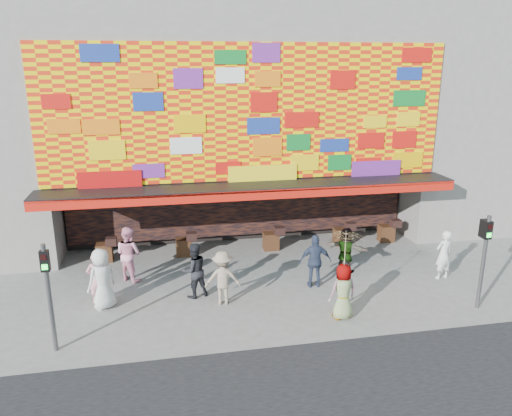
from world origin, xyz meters
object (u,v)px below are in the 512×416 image
Objects in this scene: signal_left at (48,286)px; ped_c at (194,270)px; ped_f at (346,250)px; signal_right at (485,252)px; ped_e at (315,261)px; ped_g at (343,292)px; parasol at (345,249)px; ped_i at (129,254)px; ped_d at (223,278)px; ped_h at (444,255)px; ped_a at (102,279)px; ped_b at (97,278)px.

signal_left is 4.66m from ped_c.
ped_c is 1.10× the size of ped_f.
signal_right reaches higher than ped_e.
ped_f is at bearing -140.80° from ped_e.
parasol is at bearing 180.00° from ped_g.
ped_f is 0.86× the size of ped_i.
ped_h is at bearing -171.22° from ped_d.
ped_a reaches higher than ped_g.
parasol is at bearing -170.03° from ped_i.
ped_g is (7.00, -2.02, -0.11)m from ped_a.
ped_g is (7.22, -2.43, 0.03)m from ped_b.
ped_b is at bearing 161.36° from parasol.
ped_c is 2.75m from ped_i.
parasol reaches higher than ped_a.
parasol reaches higher than ped_g.
ped_e is (-4.50, 2.44, -0.94)m from signal_right.
ped_g is (3.35, -1.60, -0.02)m from ped_d.
ped_b is at bearing 102.54° from ped_i.
ped_b is 7.74m from parasol.
ped_a is 1.10× the size of ped_h.
signal_right is 1.76× the size of ped_g.
ped_b is 11.68m from ped_h.
ped_i reaches higher than ped_e.
parasol reaches higher than ped_f.
signal_right is 1.55× the size of ped_i.
ped_i is (-6.17, 1.77, 0.04)m from ped_e.
ped_h is at bearing -148.05° from ped_i.
signal_left is 12.40m from signal_right.
ped_c is 4.05m from ped_e.
ped_c is 5.59m from ped_f.
ped_i reaches higher than ped_f.
ped_h is 0.91× the size of ped_i.
signal_left is 2.95m from ped_b.
ped_a is 1.11× the size of ped_d.
ped_i reaches higher than ped_g.
signal_left reaches higher than ped_g.
ped_c is at bearing 148.55° from ped_a.
signal_right reaches higher than ped_b.
ped_c is at bearing -32.50° from ped_d.
ped_d is at bearing 122.63° from ped_c.
ped_i is 0.98× the size of parasol.
ped_d is 3.71m from ped_g.
ped_g is at bearing 1.43° from signal_left.
signal_right reaches higher than ped_h.
ped_f is 0.85× the size of parasol.
ped_a is 2.11m from ped_i.
ped_a reaches higher than ped_f.
ped_g is at bearing 99.11° from ped_e.
ped_i is (-6.31, 4.01, 0.11)m from ped_g.
ped_b is 1.82m from ped_i.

